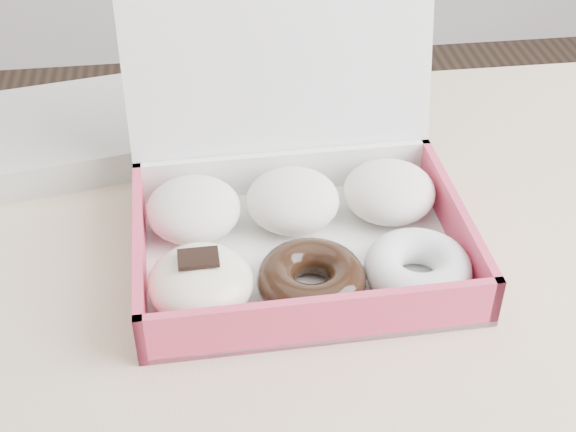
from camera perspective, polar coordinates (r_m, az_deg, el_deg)
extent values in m
cube|color=tan|center=(0.81, 0.67, -5.13)|extent=(1.20, 0.80, 0.04)
cube|color=white|center=(0.81, 0.95, -2.96)|extent=(0.33, 0.25, 0.01)
cube|color=#D53B5A|center=(0.71, 2.49, -7.47)|extent=(0.33, 0.02, 0.05)
cube|color=white|center=(0.88, -0.25, 3.01)|extent=(0.33, 0.02, 0.05)
cube|color=#D53B5A|center=(0.79, -10.48, -2.72)|extent=(0.01, 0.24, 0.05)
cube|color=#D53B5A|center=(0.83, 11.82, -0.58)|extent=(0.01, 0.24, 0.05)
cube|color=white|center=(0.86, -0.50, 9.00)|extent=(0.33, 0.06, 0.23)
ellipsoid|color=white|center=(0.83, -6.74, 0.49)|extent=(0.10, 0.10, 0.05)
ellipsoid|color=white|center=(0.83, 0.34, 1.13)|extent=(0.10, 0.10, 0.05)
ellipsoid|color=white|center=(0.85, 7.20, 1.74)|extent=(0.10, 0.10, 0.05)
ellipsoid|color=beige|center=(0.74, -6.24, -4.73)|extent=(0.10, 0.10, 0.05)
cube|color=black|center=(0.72, -6.40, -3.00)|extent=(0.04, 0.03, 0.00)
torus|color=black|center=(0.75, 1.66, -4.50)|extent=(0.11, 0.11, 0.04)
torus|color=white|center=(0.77, 9.21, -3.68)|extent=(0.11, 0.11, 0.04)
cube|color=beige|center=(1.01, -16.59, 5.45)|extent=(0.27, 0.24, 0.04)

